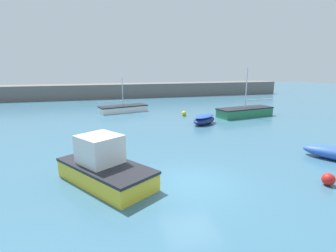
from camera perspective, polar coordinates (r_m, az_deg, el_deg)
ground_plane at (r=12.12m, az=5.09°, el=-12.50°), size 120.00×120.00×0.20m
harbor_breakwater at (r=43.96m, az=-10.19°, el=7.61°), size 55.50×3.71×2.19m
motorboat_with_cabin at (r=12.09m, az=-13.75°, el=-8.56°), size 4.40×5.14×2.13m
sailboat_short_mast at (r=28.00m, az=16.37°, el=2.98°), size 6.80×2.95×4.94m
sailboat_twin_hulled at (r=29.89m, az=-9.73°, el=3.75°), size 5.61×3.21×3.78m
rowboat_with_red_cover at (r=23.61m, az=7.89°, el=1.43°), size 3.11×2.82×0.81m
mooring_buoy_red at (r=13.60m, az=31.54°, el=-9.85°), size 0.55×0.55×0.55m
mooring_buoy_yellow at (r=27.27m, az=3.51°, el=2.76°), size 0.50×0.50×0.50m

